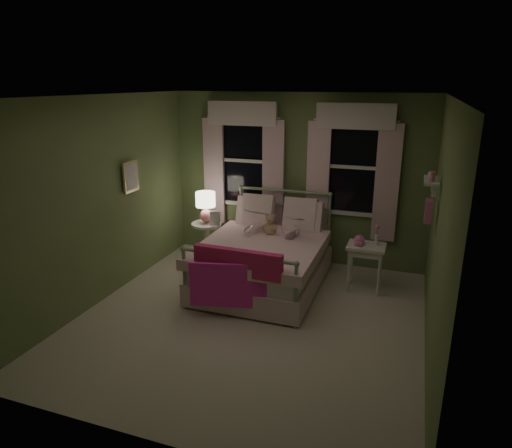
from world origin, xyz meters
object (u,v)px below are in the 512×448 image
at_px(child_left, 255,208).
at_px(teddy_bear, 270,226).
at_px(bed, 264,259).
at_px(nightstand_left, 207,237).
at_px(child_right, 293,218).
at_px(table_lamp, 206,204).
at_px(nightstand_right, 366,252).

relative_size(child_left, teddy_bear, 2.69).
distance_m(bed, nightstand_left, 1.21).
bearing_deg(child_right, nightstand_left, -7.20).
relative_size(nightstand_left, table_lamp, 1.38).
height_order(table_lamp, nightstand_right, table_lamp).
bearing_deg(nightstand_left, table_lamp, -135.00).
bearing_deg(nightstand_left, bed, -23.63).
bearing_deg(nightstand_right, table_lamp, 175.88).
xyz_separation_m(teddy_bear, nightstand_left, (-1.11, 0.22, -0.37)).
distance_m(child_right, teddy_bear, 0.34).
relative_size(child_left, table_lamp, 1.78).
height_order(child_left, teddy_bear, child_left).
relative_size(bed, nightstand_left, 3.13).
bearing_deg(nightstand_left, teddy_bear, -11.34).
bearing_deg(child_right, nightstand_right, 169.41).
xyz_separation_m(nightstand_left, nightstand_right, (2.45, -0.18, 0.13)).
xyz_separation_m(child_right, nightstand_left, (-1.39, 0.06, -0.47)).
relative_size(child_left, child_right, 1.31).
distance_m(bed, child_right, 0.71).
distance_m(child_right, nightstand_right, 1.12).
bearing_deg(nightstand_right, teddy_bear, -178.04).
bearing_deg(nightstand_left, child_left, -4.43).
distance_m(child_right, table_lamp, 1.39).
distance_m(bed, table_lamp, 1.34).
bearing_deg(teddy_bear, child_left, 150.50).
xyz_separation_m(child_left, child_right, (0.56, 0.00, -0.10)).
bearing_deg(bed, nightstand_left, 156.37).
xyz_separation_m(bed, child_left, (-0.28, 0.42, 0.60)).
distance_m(bed, teddy_bear, 0.49).
bearing_deg(bed, nightstand_right, 12.96).
bearing_deg(teddy_bear, nightstand_right, 1.96).
distance_m(child_right, nightstand_left, 1.47).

